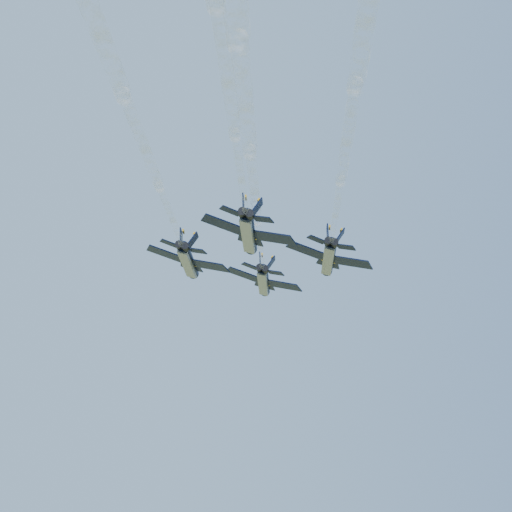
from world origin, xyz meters
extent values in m
cylinder|color=black|center=(1.42, 16.52, 92.71)|extent=(4.55, 12.22, 1.93)
cone|color=black|center=(3.01, 23.57, 92.71)|extent=(2.40, 2.74, 1.93)
ellipsoid|color=black|center=(2.24, 19.51, 93.19)|extent=(1.53, 2.37, 0.97)
cube|color=gray|center=(1.25, 16.55, 92.14)|extent=(3.79, 10.90, 0.78)
cube|color=black|center=(-1.67, 16.47, 93.50)|extent=(5.36, 3.37, 1.66)
cube|color=#E2A00B|center=(-1.30, 17.97, 93.59)|extent=(4.98, 0.77, 1.65)
cube|color=black|center=(4.13, 15.15, 91.74)|extent=(5.89, 5.12, 1.66)
cube|color=#E2A00B|center=(4.50, 16.66, 91.82)|extent=(4.44, 2.82, 1.65)
cube|color=black|center=(-1.65, 11.29, 93.25)|extent=(2.51, 1.81, 0.80)
cube|color=black|center=(1.93, 10.48, 92.16)|extent=(2.73, 2.51, 0.80)
cube|color=black|center=(-0.08, 11.59, 94.15)|extent=(0.64, 2.00, 2.37)
cube|color=black|center=(1.36, 11.27, 93.71)|extent=(1.87, 2.28, 2.03)
cylinder|color=black|center=(-0.41, 10.36, 92.74)|extent=(1.46, 1.34, 1.25)
cylinder|color=black|center=(0.36, 10.18, 92.50)|extent=(1.46, 1.34, 1.25)
cylinder|color=black|center=(-11.00, 6.39, 92.71)|extent=(4.55, 12.22, 1.93)
cone|color=black|center=(-9.40, 13.44, 92.71)|extent=(2.40, 2.74, 1.93)
ellipsoid|color=black|center=(-10.17, 9.38, 93.19)|extent=(1.53, 2.37, 0.97)
cube|color=gray|center=(-11.16, 6.43, 92.14)|extent=(3.79, 10.90, 0.78)
cube|color=black|center=(-14.08, 6.34, 93.50)|extent=(5.36, 3.37, 1.66)
cube|color=#E2A00B|center=(-13.71, 7.85, 93.59)|extent=(4.98, 0.77, 1.65)
cube|color=black|center=(-8.28, 5.03, 91.74)|extent=(5.89, 5.12, 1.66)
cube|color=#E2A00B|center=(-7.92, 6.54, 91.82)|extent=(4.44, 2.82, 1.65)
cube|color=black|center=(-14.06, 1.17, 93.25)|extent=(2.51, 1.81, 0.80)
cube|color=black|center=(-10.48, 0.36, 92.16)|extent=(2.73, 2.51, 0.80)
cube|color=black|center=(-12.50, 1.47, 94.15)|extent=(0.64, 2.00, 2.37)
cube|color=black|center=(-11.05, 1.14, 93.71)|extent=(1.87, 2.28, 2.03)
cylinder|color=black|center=(-12.82, 0.23, 92.74)|extent=(1.46, 1.34, 1.25)
cylinder|color=black|center=(-12.05, 0.06, 92.50)|extent=(1.46, 1.34, 1.25)
cylinder|color=black|center=(7.54, 1.33, 92.71)|extent=(4.55, 12.22, 1.93)
cone|color=black|center=(9.14, 8.38, 92.71)|extent=(2.40, 2.74, 1.93)
ellipsoid|color=black|center=(8.37, 4.32, 93.19)|extent=(1.53, 2.37, 0.97)
cube|color=gray|center=(7.38, 1.36, 92.14)|extent=(3.79, 10.90, 0.78)
cube|color=black|center=(4.46, 1.28, 93.50)|extent=(5.36, 3.37, 1.66)
cube|color=#E2A00B|center=(4.83, 2.78, 93.59)|extent=(4.98, 0.77, 1.65)
cube|color=black|center=(10.25, -0.04, 91.74)|extent=(5.89, 5.12, 1.66)
cube|color=#E2A00B|center=(10.62, 1.47, 91.82)|extent=(4.44, 2.82, 1.65)
cube|color=black|center=(4.48, -3.90, 93.25)|extent=(2.51, 1.81, 0.80)
cube|color=black|center=(8.06, -4.71, 92.16)|extent=(2.73, 2.51, 0.80)
cube|color=black|center=(6.04, -3.60, 94.15)|extent=(0.64, 2.00, 2.37)
cube|color=black|center=(7.49, -3.93, 93.71)|extent=(1.87, 2.28, 2.03)
cylinder|color=black|center=(5.72, -4.83, 92.74)|extent=(1.46, 1.34, 1.25)
cylinder|color=black|center=(6.49, -5.01, 92.50)|extent=(1.46, 1.34, 1.25)
cylinder|color=black|center=(-5.06, -8.43, 92.71)|extent=(4.55, 12.22, 1.93)
cone|color=black|center=(-3.46, -1.38, 92.71)|extent=(2.40, 2.74, 1.93)
ellipsoid|color=black|center=(-4.24, -5.44, 93.19)|extent=(1.53, 2.37, 0.97)
cube|color=gray|center=(-5.22, -8.40, 92.14)|extent=(3.79, 10.90, 0.78)
cube|color=black|center=(-8.14, -8.48, 93.50)|extent=(5.36, 3.37, 1.66)
cube|color=#E2A00B|center=(-7.78, -6.98, 93.59)|extent=(4.98, 0.77, 1.65)
cube|color=black|center=(-2.35, -9.80, 91.74)|extent=(5.89, 5.12, 1.66)
cube|color=#E2A00B|center=(-1.98, -8.29, 91.82)|extent=(4.44, 2.82, 1.65)
cube|color=black|center=(-8.12, -13.66, 93.25)|extent=(2.51, 1.81, 0.80)
cube|color=black|center=(-4.54, -14.47, 92.16)|extent=(2.73, 2.51, 0.80)
cube|color=black|center=(-6.56, -13.36, 94.15)|extent=(0.64, 2.00, 2.37)
cube|color=black|center=(-5.11, -13.69, 93.71)|extent=(1.87, 2.28, 2.03)
cylinder|color=black|center=(-6.88, -14.59, 92.74)|extent=(1.46, 1.34, 1.25)
cylinder|color=black|center=(-6.12, -14.77, 92.50)|extent=(1.46, 1.34, 1.25)
cylinder|color=white|center=(-2.13, 0.84, 92.71)|extent=(5.41, 19.73, 1.02)
cylinder|color=white|center=(-6.29, -17.56, 92.71)|extent=(5.78, 19.81, 1.41)
cylinder|color=white|center=(-10.46, -35.96, 92.71)|extent=(6.23, 19.91, 1.86)
cylinder|color=white|center=(-14.62, -54.36, 92.71)|extent=(6.73, 20.03, 2.38)
cylinder|color=white|center=(-14.54, -9.29, 92.71)|extent=(5.41, 19.73, 1.02)
cylinder|color=white|center=(-18.71, -27.69, 92.71)|extent=(5.78, 19.81, 1.41)
cylinder|color=white|center=(-22.87, -46.09, 92.71)|extent=(6.23, 19.91, 1.86)
cylinder|color=white|center=(4.00, -14.36, 92.71)|extent=(5.41, 19.73, 1.02)
cylinder|color=white|center=(-0.17, -32.76, 92.71)|extent=(5.78, 19.81, 1.41)
cylinder|color=white|center=(-4.33, -51.16, 92.71)|extent=(6.23, 19.91, 1.86)
cylinder|color=white|center=(-8.61, -24.12, 92.71)|extent=(5.41, 19.73, 1.02)
cylinder|color=white|center=(-12.77, -42.51, 92.71)|extent=(5.78, 19.81, 1.41)
camera|label=1|loc=(-19.89, -97.66, 65.73)|focal=55.00mm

